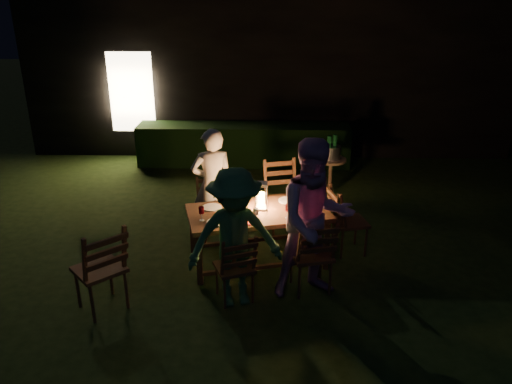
{
  "coord_description": "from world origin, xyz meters",
  "views": [
    {
      "loc": [
        0.03,
        -5.87,
        3.28
      ],
      "look_at": [
        -0.15,
        0.04,
        0.88
      ],
      "focal_mm": 35.0,
      "sensor_mm": 36.0,
      "label": 1
    }
  ],
  "objects_px": {
    "chair_near_left": "(235,279)",
    "person_opp_left": "(235,239)",
    "chair_far_right": "(283,211)",
    "person_house_side": "(213,185)",
    "bottle_bucket_a": "(329,150)",
    "lantern": "(261,197)",
    "bottle_table": "(238,202)",
    "chair_near_right": "(311,267)",
    "chair_end": "(348,232)",
    "side_table": "(331,163)",
    "ice_bucket": "(332,152)",
    "chair_spare": "(102,283)",
    "person_opp_right": "(315,220)",
    "chair_far_left": "(214,221)",
    "dining_table": "(258,216)",
    "bottle_bucket_b": "(334,149)"
  },
  "relations": [
    {
      "from": "chair_near_left",
      "to": "bottle_table",
      "type": "relative_size",
      "value": 3.19
    },
    {
      "from": "chair_far_right",
      "to": "person_opp_left",
      "type": "bearing_deg",
      "value": 57.37
    },
    {
      "from": "chair_near_left",
      "to": "ice_bucket",
      "type": "distance_m",
      "value": 3.43
    },
    {
      "from": "bottle_table",
      "to": "chair_near_left",
      "type": "bearing_deg",
      "value": -89.77
    },
    {
      "from": "person_opp_left",
      "to": "chair_far_left",
      "type": "bearing_deg",
      "value": 90.04
    },
    {
      "from": "chair_near_right",
      "to": "chair_near_left",
      "type": "bearing_deg",
      "value": -179.0
    },
    {
      "from": "person_opp_right",
      "to": "chair_far_left",
      "type": "bearing_deg",
      "value": 119.56
    },
    {
      "from": "person_opp_left",
      "to": "bottle_bucket_a",
      "type": "relative_size",
      "value": 5.0
    },
    {
      "from": "person_opp_right",
      "to": "chair_near_right",
      "type": "bearing_deg",
      "value": 90.49
    },
    {
      "from": "chair_spare",
      "to": "chair_near_right",
      "type": "bearing_deg",
      "value": -32.09
    },
    {
      "from": "dining_table",
      "to": "side_table",
      "type": "height_order",
      "value": "dining_table"
    },
    {
      "from": "chair_near_left",
      "to": "side_table",
      "type": "bearing_deg",
      "value": 43.68
    },
    {
      "from": "person_opp_right",
      "to": "bottle_table",
      "type": "distance_m",
      "value": 1.08
    },
    {
      "from": "person_opp_left",
      "to": "lantern",
      "type": "xyz_separation_m",
      "value": [
        0.26,
        0.97,
        0.08
      ]
    },
    {
      "from": "chair_near_right",
      "to": "chair_far_right",
      "type": "relative_size",
      "value": 0.93
    },
    {
      "from": "ice_bucket",
      "to": "bottle_bucket_a",
      "type": "xyz_separation_m",
      "value": [
        -0.05,
        -0.04,
        0.05
      ]
    },
    {
      "from": "chair_far_right",
      "to": "ice_bucket",
      "type": "distance_m",
      "value": 1.64
    },
    {
      "from": "chair_far_right",
      "to": "lantern",
      "type": "relative_size",
      "value": 3.09
    },
    {
      "from": "person_opp_left",
      "to": "ice_bucket",
      "type": "height_order",
      "value": "person_opp_left"
    },
    {
      "from": "chair_far_right",
      "to": "person_house_side",
      "type": "bearing_deg",
      "value": -3.23
    },
    {
      "from": "lantern",
      "to": "side_table",
      "type": "height_order",
      "value": "lantern"
    },
    {
      "from": "chair_far_left",
      "to": "bottle_table",
      "type": "xyz_separation_m",
      "value": [
        0.39,
        -0.69,
        0.59
      ]
    },
    {
      "from": "dining_table",
      "to": "bottle_table",
      "type": "distance_m",
      "value": 0.33
    },
    {
      "from": "dining_table",
      "to": "person_opp_left",
      "type": "xyz_separation_m",
      "value": [
        -0.23,
        -0.91,
        0.15
      ]
    },
    {
      "from": "chair_far_right",
      "to": "chair_near_right",
      "type": "bearing_deg",
      "value": 85.78
    },
    {
      "from": "lantern",
      "to": "side_table",
      "type": "relative_size",
      "value": 0.51
    },
    {
      "from": "chair_near_right",
      "to": "chair_end",
      "type": "xyz_separation_m",
      "value": [
        0.56,
        0.94,
        -0.01
      ]
    },
    {
      "from": "chair_far_left",
      "to": "person_opp_left",
      "type": "xyz_separation_m",
      "value": [
        0.4,
        -1.54,
        0.52
      ]
    },
    {
      "from": "chair_near_left",
      "to": "person_opp_left",
      "type": "height_order",
      "value": "person_opp_left"
    },
    {
      "from": "chair_far_right",
      "to": "person_house_side",
      "type": "xyz_separation_m",
      "value": [
        -0.98,
        -0.21,
        0.47
      ]
    },
    {
      "from": "side_table",
      "to": "ice_bucket",
      "type": "height_order",
      "value": "ice_bucket"
    },
    {
      "from": "chair_far_right",
      "to": "bottle_bucket_a",
      "type": "bearing_deg",
      "value": -135.7
    },
    {
      "from": "ice_bucket",
      "to": "person_opp_right",
      "type": "bearing_deg",
      "value": -100.01
    },
    {
      "from": "chair_spare",
      "to": "person_opp_left",
      "type": "xyz_separation_m",
      "value": [
        1.44,
        0.17,
        0.48
      ]
    },
    {
      "from": "bottle_bucket_a",
      "to": "ice_bucket",
      "type": "bearing_deg",
      "value": 38.66
    },
    {
      "from": "person_opp_left",
      "to": "side_table",
      "type": "bearing_deg",
      "value": 51.54
    },
    {
      "from": "chair_end",
      "to": "person_house_side",
      "type": "height_order",
      "value": "person_house_side"
    },
    {
      "from": "chair_far_right",
      "to": "bottle_bucket_a",
      "type": "distance_m",
      "value": 1.6
    },
    {
      "from": "person_opp_right",
      "to": "bottle_bucket_b",
      "type": "relative_size",
      "value": 5.79
    },
    {
      "from": "chair_spare",
      "to": "bottle_table",
      "type": "distance_m",
      "value": 1.83
    },
    {
      "from": "chair_near_left",
      "to": "bottle_bucket_b",
      "type": "bearing_deg",
      "value": 43.19
    },
    {
      "from": "person_opp_right",
      "to": "ice_bucket",
      "type": "relative_size",
      "value": 6.18
    },
    {
      "from": "bottle_table",
      "to": "ice_bucket",
      "type": "height_order",
      "value": "bottle_table"
    },
    {
      "from": "dining_table",
      "to": "chair_near_left",
      "type": "height_order",
      "value": "chair_near_left"
    },
    {
      "from": "chair_far_left",
      "to": "bottle_table",
      "type": "bearing_deg",
      "value": 101.04
    },
    {
      "from": "chair_far_left",
      "to": "bottle_bucket_a",
      "type": "distance_m",
      "value": 2.4
    },
    {
      "from": "dining_table",
      "to": "chair_end",
      "type": "distance_m",
      "value": 1.28
    },
    {
      "from": "dining_table",
      "to": "chair_end",
      "type": "xyz_separation_m",
      "value": [
        1.19,
        0.31,
        -0.36
      ]
    },
    {
      "from": "chair_near_right",
      "to": "bottle_bucket_a",
      "type": "xyz_separation_m",
      "value": [
        0.48,
        2.82,
        0.54
      ]
    },
    {
      "from": "lantern",
      "to": "bottle_table",
      "type": "bearing_deg",
      "value": -155.89
    }
  ]
}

